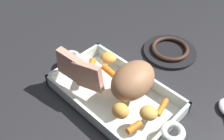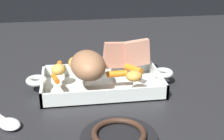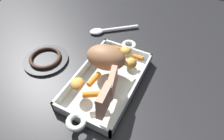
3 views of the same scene
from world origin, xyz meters
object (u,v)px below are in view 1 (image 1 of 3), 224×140
Objects in this scene: baby_carrot_southeast at (111,72)px; baby_carrot_northeast at (162,107)px; roast_slice_thick at (88,76)px; potato_golden_large at (149,113)px; baby_carrot_short at (91,67)px; baby_carrot_center_right at (134,127)px; potato_corner at (120,111)px; potato_whole at (108,58)px; pork_roast at (133,80)px; roast_slice_outer at (70,66)px; stove_burner_rear at (170,50)px; roasting_dish at (115,95)px.

baby_carrot_southeast reaches higher than baby_carrot_northeast.
roast_slice_thick is 0.08m from baby_carrot_southeast.
baby_carrot_southeast is 1.36× the size of potato_golden_large.
baby_carrot_northeast is (-0.24, -0.03, -0.00)m from baby_carrot_short.
baby_carrot_center_right is 0.93× the size of potato_corner.
potato_golden_large is (-0.22, 0.08, 0.00)m from potato_whole.
baby_carrot_southeast is (0.09, -0.00, -0.03)m from pork_roast.
potato_golden_large reaches higher than potato_whole.
potato_golden_large is (-0.05, -0.05, -0.00)m from potato_corner.
stove_burner_rear is at bearing -108.51° from roast_slice_outer.
roasting_dish is 3.15× the size of pork_roast.
stove_burner_rear is (-0.04, -0.26, -0.05)m from baby_carrot_southeast.
pork_roast reaches higher than stove_burner_rear.
roast_slice_thick is 0.21m from baby_carrot_northeast.
potato_corner reaches higher than baby_carrot_northeast.
roasting_dish is at bearing 91.47° from stove_burner_rear.
potato_golden_large reaches higher than roasting_dish.
pork_roast is at bearing -142.51° from roast_slice_thick.
potato_golden_large is at bearing 160.47° from potato_whole.
roast_slice_outer is 0.28m from baby_carrot_northeast.
roast_slice_outer is at bearing 26.53° from pork_roast.
pork_roast reaches higher than baby_carrot_short.
pork_roast reaches higher than baby_carrot_center_right.
potato_golden_large is (0.01, 0.04, 0.01)m from baby_carrot_northeast.
potato_whole is at bearing -8.15° from baby_carrot_northeast.
potato_corner is at bearing 55.21° from baby_carrot_northeast.
roast_slice_thick is 0.12m from potato_whole.
baby_carrot_southeast is 1.40× the size of potato_corner.
potato_corner is (-0.20, 0.00, -0.02)m from roast_slice_outer.
potato_golden_large is (-0.18, -0.03, -0.02)m from roast_slice_thick.
roast_slice_thick reaches higher than baby_carrot_short.
roast_slice_outer reaches higher than baby_carrot_center_right.
baby_carrot_center_right is at bearing 177.72° from roast_slice_outer.
potato_whole is (0.13, -0.04, -0.03)m from pork_roast.
roast_slice_outer reaches higher than stove_burner_rear.
pork_roast is 0.27m from stove_burner_rear.
potato_whole reaches higher than baby_carrot_northeast.
potato_corner is (-0.18, 0.06, 0.01)m from baby_carrot_short.
pork_roast reaches higher than roasting_dish.
potato_golden_large is at bearing -139.51° from potato_corner.
baby_carrot_center_right is at bearing 111.07° from stove_burner_rear.
potato_whole is (0.16, -0.12, -0.00)m from potato_corner.
baby_carrot_northeast is at bearing -167.31° from roasting_dish.
roast_slice_outer is at bearing -0.85° from potato_corner.
baby_carrot_southeast reaches higher than roasting_dish.
stove_burner_rear is at bearing -88.53° from roasting_dish.
potato_corner reaches higher than roasting_dish.
roast_slice_outer is 1.87× the size of potato_corner.
roast_slice_outer is at bearing 71.49° from stove_burner_rear.
potato_whole is (-0.01, -0.06, 0.01)m from baby_carrot_short.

